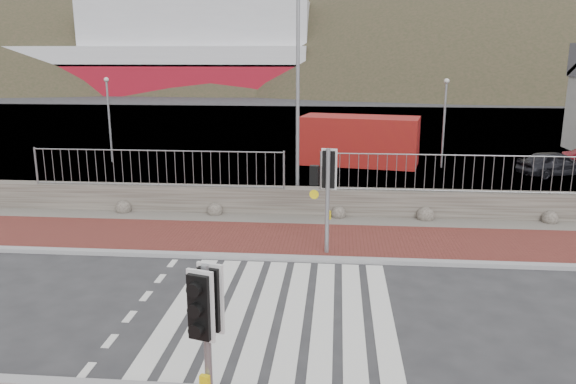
# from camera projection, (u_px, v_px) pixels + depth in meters

# --- Properties ---
(ground) EXTENTS (220.00, 220.00, 0.00)m
(ground) POSITION_uv_depth(u_px,v_px,m) (280.00, 312.00, 11.56)
(ground) COLOR #28282B
(ground) RESTS_ON ground
(sidewalk_far) EXTENTS (40.00, 3.00, 0.08)m
(sidewalk_far) POSITION_uv_depth(u_px,v_px,m) (296.00, 240.00, 15.91)
(sidewalk_far) COLOR maroon
(sidewalk_far) RESTS_ON ground
(kerb_far) EXTENTS (40.00, 0.25, 0.12)m
(kerb_far) POSITION_uv_depth(u_px,v_px,m) (292.00, 258.00, 14.45)
(kerb_far) COLOR gray
(kerb_far) RESTS_ON ground
(zebra_crossing) EXTENTS (4.62, 5.60, 0.01)m
(zebra_crossing) POSITION_uv_depth(u_px,v_px,m) (280.00, 312.00, 11.56)
(zebra_crossing) COLOR silver
(zebra_crossing) RESTS_ON ground
(gravel_strip) EXTENTS (40.00, 1.50, 0.06)m
(gravel_strip) POSITION_uv_depth(u_px,v_px,m) (301.00, 220.00, 17.84)
(gravel_strip) COLOR #59544C
(gravel_strip) RESTS_ON ground
(stone_wall) EXTENTS (40.00, 0.60, 0.90)m
(stone_wall) POSITION_uv_depth(u_px,v_px,m) (302.00, 201.00, 18.52)
(stone_wall) COLOR #49433C
(stone_wall) RESTS_ON ground
(railing) EXTENTS (18.07, 0.07, 1.22)m
(railing) POSITION_uv_depth(u_px,v_px,m) (302.00, 161.00, 18.05)
(railing) COLOR gray
(railing) RESTS_ON stone_wall
(quay) EXTENTS (120.00, 40.00, 0.50)m
(quay) POSITION_uv_depth(u_px,v_px,m) (322.00, 132.00, 38.56)
(quay) COLOR #4C4C4F
(quay) RESTS_ON ground
(water) EXTENTS (220.00, 50.00, 0.05)m
(water) POSITION_uv_depth(u_px,v_px,m) (330.00, 96.00, 72.42)
(water) COLOR #3F4C54
(water) RESTS_ON ground
(ferry) EXTENTS (50.00, 16.00, 20.00)m
(ferry) POSITION_uv_depth(u_px,v_px,m) (154.00, 54.00, 78.12)
(ferry) COLOR maroon
(ferry) RESTS_ON ground
(hills_backdrop) EXTENTS (254.00, 90.00, 100.00)m
(hills_backdrop) POSITION_uv_depth(u_px,v_px,m) (367.00, 215.00, 101.50)
(hills_backdrop) COLOR #2A2E1C
(hills_backdrop) RESTS_ON ground
(traffic_signal_near) EXTENTS (0.41, 0.31, 2.57)m
(traffic_signal_near) POSITION_uv_depth(u_px,v_px,m) (207.00, 317.00, 7.26)
(traffic_signal_near) COLOR gray
(traffic_signal_near) RESTS_ON ground
(traffic_signal_far) EXTENTS (0.70, 0.32, 2.85)m
(traffic_signal_far) POSITION_uv_depth(u_px,v_px,m) (326.00, 179.00, 14.37)
(traffic_signal_far) COLOR gray
(traffic_signal_far) RESTS_ON ground
(streetlight) EXTENTS (1.43, 0.66, 7.04)m
(streetlight) POSITION_uv_depth(u_px,v_px,m) (301.00, 92.00, 18.43)
(streetlight) COLOR gray
(streetlight) RESTS_ON ground
(shipping_container) EXTENTS (5.87, 3.35, 2.30)m
(shipping_container) POSITION_uv_depth(u_px,v_px,m) (359.00, 140.00, 26.99)
(shipping_container) COLOR maroon
(shipping_container) RESTS_ON ground
(car_a) EXTENTS (3.47, 2.26, 1.10)m
(car_a) POSITION_uv_depth(u_px,v_px,m) (555.00, 163.00, 24.49)
(car_a) COLOR black
(car_a) RESTS_ON ground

